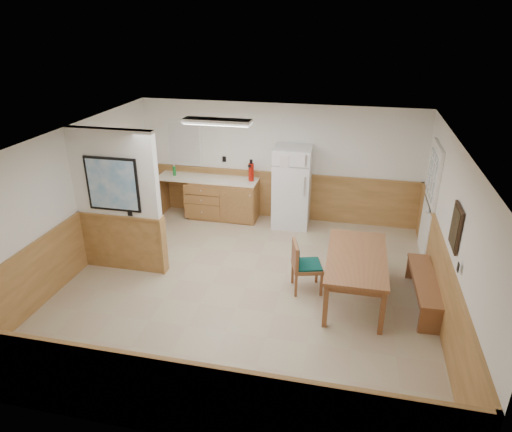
% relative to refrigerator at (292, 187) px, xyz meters
% --- Properties ---
extents(ground, '(6.00, 6.00, 0.00)m').
position_rel_refrigerator_xyz_m(ground, '(-0.36, -2.63, -0.85)').
color(ground, tan).
rests_on(ground, ground).
extents(ceiling, '(6.00, 6.00, 0.02)m').
position_rel_refrigerator_xyz_m(ceiling, '(-0.36, -2.63, 1.65)').
color(ceiling, white).
rests_on(ceiling, back_wall).
extents(back_wall, '(6.00, 0.02, 2.50)m').
position_rel_refrigerator_xyz_m(back_wall, '(-0.36, 0.37, 0.40)').
color(back_wall, white).
rests_on(back_wall, ground).
extents(right_wall, '(0.02, 6.00, 2.50)m').
position_rel_refrigerator_xyz_m(right_wall, '(2.64, -2.63, 0.40)').
color(right_wall, white).
rests_on(right_wall, ground).
extents(left_wall, '(0.02, 6.00, 2.50)m').
position_rel_refrigerator_xyz_m(left_wall, '(-3.36, -2.63, 0.40)').
color(left_wall, white).
rests_on(left_wall, ground).
extents(wainscot_back, '(6.00, 0.04, 1.00)m').
position_rel_refrigerator_xyz_m(wainscot_back, '(-0.36, 0.35, -0.35)').
color(wainscot_back, tan).
rests_on(wainscot_back, ground).
extents(wainscot_right, '(0.04, 6.00, 1.00)m').
position_rel_refrigerator_xyz_m(wainscot_right, '(2.62, -2.63, -0.35)').
color(wainscot_right, tan).
rests_on(wainscot_right, ground).
extents(wainscot_left, '(0.04, 6.00, 1.00)m').
position_rel_refrigerator_xyz_m(wainscot_left, '(-3.34, -2.63, -0.35)').
color(wainscot_left, tan).
rests_on(wainscot_left, ground).
extents(partition_wall, '(1.50, 0.20, 2.50)m').
position_rel_refrigerator_xyz_m(partition_wall, '(-2.61, -2.43, 0.38)').
color(partition_wall, white).
rests_on(partition_wall, ground).
extents(kitchen_counter, '(2.20, 0.61, 1.00)m').
position_rel_refrigerator_xyz_m(kitchen_counter, '(-1.56, 0.05, -0.39)').
color(kitchen_counter, '#A6683B').
rests_on(kitchen_counter, ground).
extents(exterior_door, '(0.07, 1.02, 2.15)m').
position_rel_refrigerator_xyz_m(exterior_door, '(2.61, -0.73, 0.20)').
color(exterior_door, white).
rests_on(exterior_door, ground).
extents(kitchen_window, '(0.80, 0.04, 1.00)m').
position_rel_refrigerator_xyz_m(kitchen_window, '(-2.46, 0.35, 0.70)').
color(kitchen_window, white).
rests_on(kitchen_window, back_wall).
extents(wall_painting, '(0.04, 0.50, 0.60)m').
position_rel_refrigerator_xyz_m(wall_painting, '(2.61, -2.93, 0.70)').
color(wall_painting, '#312013').
rests_on(wall_painting, right_wall).
extents(fluorescent_fixture, '(1.20, 0.30, 0.09)m').
position_rel_refrigerator_xyz_m(fluorescent_fixture, '(-1.16, -1.33, 1.59)').
color(fluorescent_fixture, white).
rests_on(fluorescent_fixture, ceiling).
extents(refrigerator, '(0.77, 0.73, 1.71)m').
position_rel_refrigerator_xyz_m(refrigerator, '(0.00, 0.00, 0.00)').
color(refrigerator, white).
rests_on(refrigerator, ground).
extents(dining_table, '(0.91, 1.81, 0.75)m').
position_rel_refrigerator_xyz_m(dining_table, '(1.39, -2.52, -0.19)').
color(dining_table, '#A0683A').
rests_on(dining_table, ground).
extents(dining_bench, '(0.41, 1.61, 0.45)m').
position_rel_refrigerator_xyz_m(dining_bench, '(2.44, -2.46, -0.51)').
color(dining_bench, '#A0683A').
rests_on(dining_bench, ground).
extents(dining_chair, '(0.74, 0.60, 0.85)m').
position_rel_refrigerator_xyz_m(dining_chair, '(0.54, -2.47, -0.36)').
color(dining_chair, '#A0683A').
rests_on(dining_chair, ground).
extents(fire_extinguisher, '(0.15, 0.15, 0.47)m').
position_rel_refrigerator_xyz_m(fire_extinguisher, '(-0.89, 0.08, 0.25)').
color(fire_extinguisher, '#A81208').
rests_on(fire_extinguisher, kitchen_counter).
extents(soap_bottle, '(0.08, 0.08, 0.21)m').
position_rel_refrigerator_xyz_m(soap_bottle, '(-2.61, 0.05, 0.15)').
color(soap_bottle, '#17822F').
rests_on(soap_bottle, kitchen_counter).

